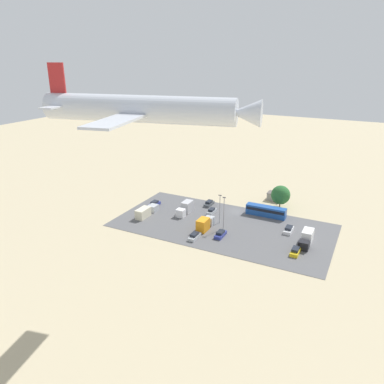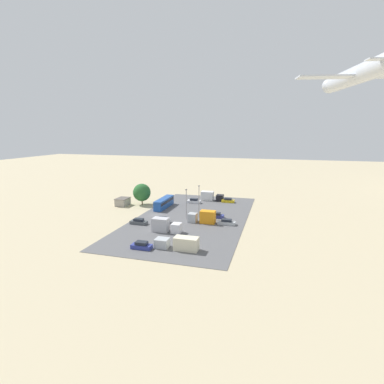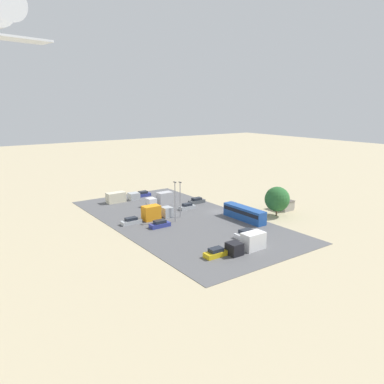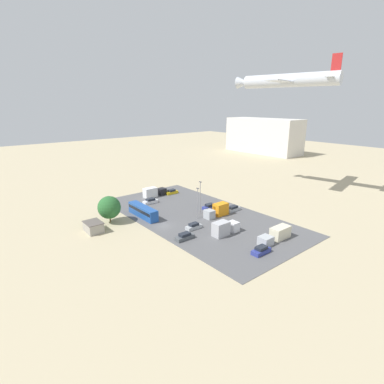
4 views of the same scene
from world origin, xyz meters
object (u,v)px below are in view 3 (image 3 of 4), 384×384
object	(u,v)px
bus	(244,213)
parked_car_4	(246,234)
shed_building	(283,205)
parked_car_5	(197,201)
parked_car_1	(187,207)
parked_car_2	(131,221)
parked_truck_3	(248,243)
parked_truck_2	(161,200)
parked_car_0	(216,253)
parked_car_3	(160,224)
parked_truck_0	(156,213)
parked_truck_1	(121,197)
parked_car_6	(143,194)

from	to	relation	value
bus	parked_car_4	bearing A→B (deg)	48.38
shed_building	parked_car_5	bearing A→B (deg)	39.55
bus	parked_car_1	size ratio (longest dim) A/B	2.80
parked_car_2	parked_truck_3	distance (m)	28.87
bus	parked_truck_2	world-z (taller)	parked_truck_2
shed_building	parked_car_2	xyz separation A→B (m)	(11.48, 37.43, -0.57)
parked_car_0	parked_truck_3	xyz separation A→B (m)	(-1.30, -6.53, 0.81)
parked_car_3	parked_car_1	bearing A→B (deg)	122.82
parked_truck_2	parked_car_5	bearing A→B (deg)	-112.87
shed_building	parked_car_4	bearing A→B (deg)	113.81
parked_car_3	parked_truck_2	size ratio (longest dim) A/B	0.63
parked_truck_0	parked_truck_1	size ratio (longest dim) A/B	0.79
parked_car_1	parked_car_6	world-z (taller)	parked_car_6
bus	parked_car_3	world-z (taller)	bus
parked_car_1	parked_car_6	size ratio (longest dim) A/B	0.96
parked_car_1	parked_truck_0	size ratio (longest dim) A/B	0.57
parked_car_3	parked_car_4	xyz separation A→B (m)	(-15.63, -10.99, 0.02)
parked_car_2	parked_car_4	xyz separation A→B (m)	(-21.32, -15.12, 0.04)
parked_car_1	parked_truck_0	xyz separation A→B (m)	(-2.82, 10.94, 0.93)
parked_car_2	parked_truck_3	xyz separation A→B (m)	(-26.92, -10.40, 0.84)
parked_car_2	parked_truck_0	bearing A→B (deg)	90.28
parked_car_4	parked_truck_2	xyz separation A→B (m)	(31.34, 1.37, 0.90)
parked_car_6	parked_truck_2	distance (m)	11.74
parked_car_2	parked_truck_0	distance (m)	6.49
parked_car_6	parked_car_5	bearing A→B (deg)	28.04
bus	parked_car_3	xyz separation A→B (m)	(6.88, 18.77, -1.02)
parked_car_1	parked_car_0	bearing A→B (deg)	154.64
bus	parked_truck_3	world-z (taller)	parked_truck_3
parked_car_1	parked_truck_3	size ratio (longest dim) A/B	0.53
parked_car_3	parked_truck_2	distance (m)	18.44
shed_building	parked_car_0	distance (m)	36.42
shed_building	parked_truck_3	bearing A→B (deg)	119.74
parked_car_3	parked_car_5	size ratio (longest dim) A/B	0.99
parked_car_4	parked_truck_1	size ratio (longest dim) A/B	0.50
parked_truck_0	parked_truck_1	bearing A→B (deg)	179.08
bus	parked_truck_3	size ratio (longest dim) A/B	1.48
parked_car_5	parked_car_2	bearing A→B (deg)	-74.85
parked_truck_0	parked_truck_1	xyz separation A→B (m)	(19.75, -0.32, -0.28)
parked_car_2	parked_truck_2	world-z (taller)	parked_truck_2
parked_car_1	parked_car_5	distance (m)	6.42
shed_building	parked_truck_3	size ratio (longest dim) A/B	0.62
parked_truck_0	parked_truck_2	size ratio (longest dim) A/B	1.02
parked_car_1	parked_car_5	xyz separation A→B (m)	(3.34, -5.48, 0.01)
parked_car_3	parked_truck_0	distance (m)	6.23
parked_car_6	parked_car_1	bearing A→B (deg)	8.38
parked_car_4	parked_car_6	bearing A→B (deg)	0.72
parked_car_1	parked_car_2	xyz separation A→B (m)	(-2.85, 17.36, -0.01)
shed_building	parked_car_4	xyz separation A→B (m)	(-9.84, 22.31, -0.53)
parked_car_4	parked_truck_3	distance (m)	7.38
bus	shed_building	bearing A→B (deg)	-175.71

